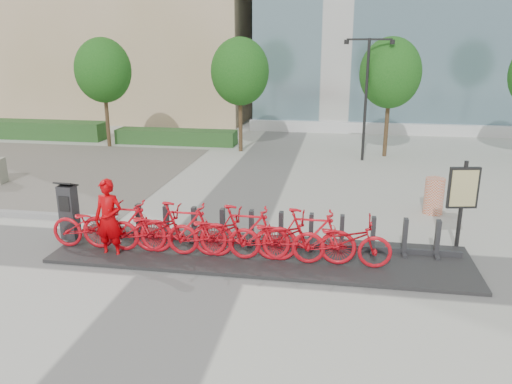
% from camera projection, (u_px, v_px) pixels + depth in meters
% --- Properties ---
extents(ground, '(120.00, 120.00, 0.00)m').
position_uv_depth(ground, '(203.00, 257.00, 11.58)').
color(ground, '#B5B7A9').
extents(gravel_patch, '(14.00, 14.00, 0.00)m').
position_uv_depth(gravel_patch, '(6.00, 169.00, 19.80)').
color(gravel_patch, '#5F5E57').
rests_on(gravel_patch, ground).
extents(hedge_a, '(10.00, 1.40, 0.90)m').
position_uv_depth(hedge_a, '(16.00, 129.00, 26.46)').
color(hedge_a, '#2F6734').
rests_on(hedge_a, ground).
extents(hedge_b, '(6.00, 1.20, 0.70)m').
position_uv_depth(hedge_b, '(176.00, 137.00, 24.76)').
color(hedge_b, '#2F6734').
rests_on(hedge_b, ground).
extents(tree_0, '(2.60, 2.60, 5.10)m').
position_uv_depth(tree_0, '(103.00, 71.00, 23.19)').
color(tree_0, brown).
rests_on(tree_0, ground).
extents(tree_1, '(2.60, 2.60, 5.10)m').
position_uv_depth(tree_1, '(240.00, 72.00, 22.15)').
color(tree_1, brown).
rests_on(tree_1, ground).
extents(tree_2, '(2.60, 2.60, 5.10)m').
position_uv_depth(tree_2, '(390.00, 73.00, 21.11)').
color(tree_2, brown).
rests_on(tree_2, ground).
extents(streetlamp, '(2.00, 0.20, 5.00)m').
position_uv_depth(streetlamp, '(367.00, 86.00, 20.45)').
color(streetlamp, black).
rests_on(streetlamp, ground).
extents(dock_pad, '(9.60, 2.40, 0.08)m').
position_uv_depth(dock_pad, '(260.00, 254.00, 11.65)').
color(dock_pad, '#282829').
rests_on(dock_pad, ground).
extents(dock_rail_posts, '(8.02, 0.50, 0.85)m').
position_uv_depth(dock_rail_posts, '(266.00, 229.00, 11.96)').
color(dock_rail_posts, '#2E2E31').
rests_on(dock_rail_posts, dock_pad).
extents(bike_0, '(2.15, 0.75, 1.13)m').
position_uv_depth(bike_0, '(95.00, 226.00, 11.77)').
color(bike_0, red).
rests_on(bike_0, dock_pad).
extents(bike_1, '(2.09, 0.59, 1.26)m').
position_uv_depth(bike_1, '(123.00, 225.00, 11.64)').
color(bike_1, red).
rests_on(bike_1, dock_pad).
extents(bike_2, '(2.15, 0.75, 1.13)m').
position_uv_depth(bike_2, '(153.00, 229.00, 11.54)').
color(bike_2, red).
rests_on(bike_2, dock_pad).
extents(bike_3, '(2.09, 0.59, 1.26)m').
position_uv_depth(bike_3, '(183.00, 229.00, 11.41)').
color(bike_3, red).
rests_on(bike_3, dock_pad).
extents(bike_4, '(2.15, 0.75, 1.13)m').
position_uv_depth(bike_4, '(213.00, 233.00, 11.31)').
color(bike_4, red).
rests_on(bike_4, dock_pad).
extents(bike_5, '(2.09, 0.59, 1.26)m').
position_uv_depth(bike_5, '(244.00, 232.00, 11.18)').
color(bike_5, red).
rests_on(bike_5, dock_pad).
extents(bike_6, '(2.15, 0.75, 1.13)m').
position_uv_depth(bike_6, '(276.00, 237.00, 11.08)').
color(bike_6, red).
rests_on(bike_6, dock_pad).
extents(bike_7, '(2.09, 0.59, 1.26)m').
position_uv_depth(bike_7, '(309.00, 236.00, 10.95)').
color(bike_7, red).
rests_on(bike_7, dock_pad).
extents(bike_8, '(2.15, 0.75, 1.13)m').
position_uv_depth(bike_8, '(342.00, 241.00, 10.85)').
color(bike_8, red).
rests_on(bike_8, dock_pad).
extents(kiosk, '(0.47, 0.40, 1.50)m').
position_uv_depth(kiosk, '(69.00, 211.00, 12.34)').
color(kiosk, '#2E2E31').
rests_on(kiosk, dock_pad).
extents(worker_red, '(0.71, 0.50, 1.86)m').
position_uv_depth(worker_red, '(109.00, 219.00, 11.36)').
color(worker_red, '#BE0005').
rests_on(worker_red, ground).
extents(construction_barrel, '(0.66, 0.66, 1.06)m').
position_uv_depth(construction_barrel, '(434.00, 196.00, 14.47)').
color(construction_barrel, '#E3470E').
rests_on(construction_barrel, ground).
extents(map_sign, '(0.72, 0.25, 2.18)m').
position_uv_depth(map_sign, '(463.00, 192.00, 11.67)').
color(map_sign, black).
rests_on(map_sign, ground).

